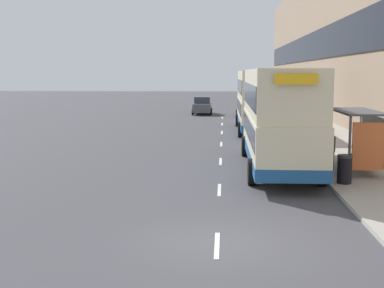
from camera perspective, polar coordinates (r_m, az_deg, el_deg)
The scene contains 19 objects.
ground_plane at distance 13.37m, azimuth 2.70°, elevation -10.48°, with size 220.00×220.00×0.00m, color #424247.
pavement at distance 51.77m, azimuth 10.49°, elevation 2.93°, with size 5.00×93.00×0.14m.
terrace_facade at distance 52.36m, azimuth 15.11°, elevation 11.09°, with size 3.10×93.00×15.18m.
lane_mark_0 at distance 13.18m, azimuth 2.69°, elevation -10.73°, with size 0.12×2.00×0.01m.
lane_mark_1 at distance 19.16m, azimuth 2.94°, elevation -4.90°, with size 0.12×2.00×0.01m.
lane_mark_2 at distance 25.24m, azimuth 3.07°, elevation -1.87°, with size 0.12×2.00×0.01m.
lane_mark_3 at distance 31.37m, azimuth 3.14°, elevation -0.02°, with size 0.12×2.00×0.01m.
lane_mark_4 at distance 37.52m, azimuth 3.19°, elevation 1.23°, with size 0.12×2.00×0.01m.
lane_mark_5 at distance 43.68m, azimuth 3.23°, elevation 2.13°, with size 0.12×2.00×0.01m.
lane_mark_6 at distance 49.85m, azimuth 3.26°, elevation 2.80°, with size 0.12×2.00×0.01m.
bus_shelter at distance 22.79m, azimuth 17.72°, elevation 1.51°, with size 1.60×4.20×2.48m.
double_decker_bus_near at distance 23.20m, azimuth 9.20°, elevation 2.89°, with size 2.85×10.90×4.30m.
double_decker_bus_ahead at distance 38.16m, azimuth 6.98°, elevation 4.73°, with size 2.85×11.09×4.30m.
car_0 at distance 50.91m, azimuth 5.87°, elevation 3.88°, with size 1.98×3.93×1.84m.
car_1 at distance 54.25m, azimuth 1.10°, elevation 4.12°, with size 1.97×4.12×1.77m.
pedestrian_at_shelter at distance 22.89m, azimuth 14.63°, elevation -0.65°, with size 0.32×0.32×1.62m.
pedestrian_1 at distance 25.24m, azimuth 14.06°, elevation 0.32°, with size 0.35×0.35×1.79m.
pedestrian_2 at distance 27.68m, azimuth 19.81°, elevation 0.72°, with size 0.35×0.35×1.79m.
litter_bin at distance 20.26m, azimuth 15.96°, elevation -2.59°, with size 0.55×0.55×1.05m.
Camera 1 is at (0.14, -12.71, 4.14)m, focal length 50.00 mm.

